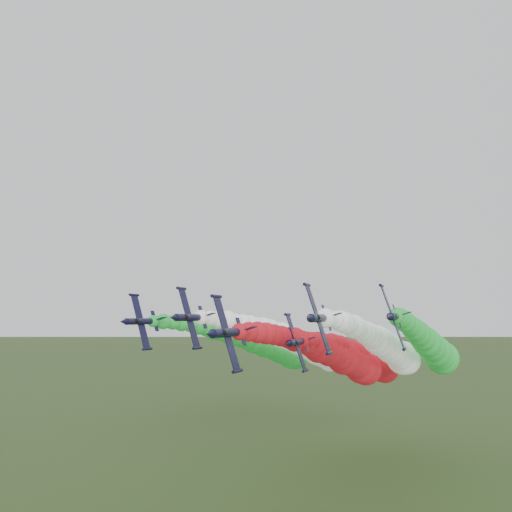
# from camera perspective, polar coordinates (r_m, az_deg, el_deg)

# --- Properties ---
(jet_lead) EXTENTS (12.08, 89.56, 21.44)m
(jet_lead) POSITION_cam_1_polar(r_m,az_deg,el_deg) (123.01, 9.87, -11.47)
(jet_lead) COLOR black
(jet_lead) RESTS_ON ground
(jet_inner_left) EXTENTS (12.06, 89.54, 21.42)m
(jet_inner_left) POSITION_cam_1_polar(r_m,az_deg,el_deg) (137.22, 5.70, -10.20)
(jet_inner_left) COLOR black
(jet_inner_left) RESTS_ON ground
(jet_inner_right) EXTENTS (11.78, 89.18, 21.05)m
(jet_inner_right) POSITION_cam_1_polar(r_m,az_deg,el_deg) (130.29, 15.03, -10.21)
(jet_inner_right) COLOR black
(jet_inner_right) RESTS_ON ground
(jet_outer_left) EXTENTS (11.65, 89.13, 21.00)m
(jet_outer_left) POSITION_cam_1_polar(r_m,az_deg,el_deg) (144.82, 1.24, -10.28)
(jet_outer_left) COLOR black
(jet_outer_left) RESTS_ON ground
(jet_outer_right) EXTENTS (12.57, 90.05, 21.92)m
(jet_outer_right) POSITION_cam_1_polar(r_m,az_deg,el_deg) (140.66, 19.45, -9.82)
(jet_outer_right) COLOR black
(jet_outer_right) RESTS_ON ground
(jet_trail) EXTENTS (12.04, 89.52, 21.39)m
(jet_trail) POSITION_cam_1_polar(r_m,az_deg,el_deg) (147.46, 12.72, -11.57)
(jet_trail) COLOR black
(jet_trail) RESTS_ON ground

